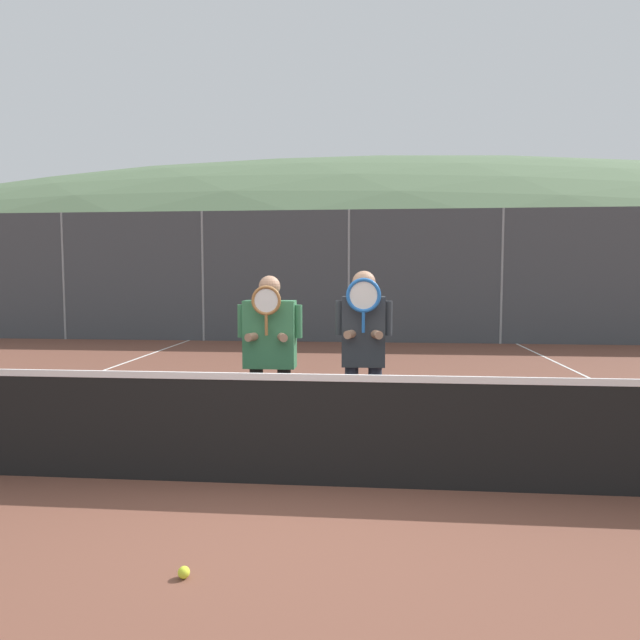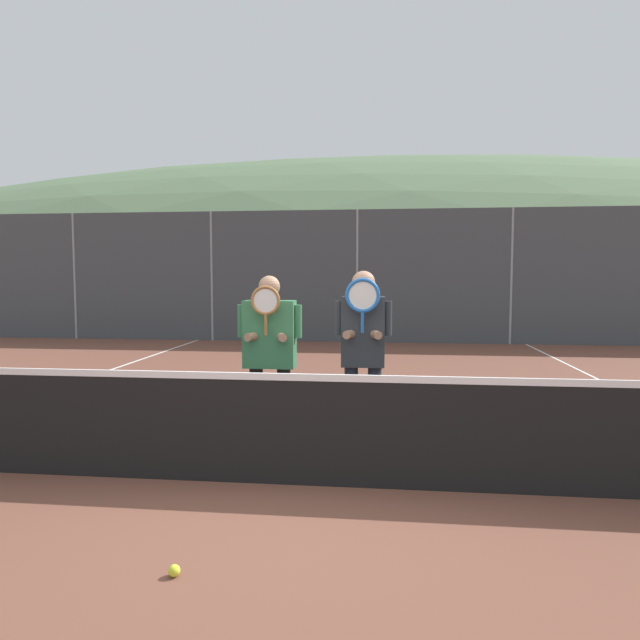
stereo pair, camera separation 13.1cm
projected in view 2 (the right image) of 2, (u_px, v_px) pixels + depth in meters
ground_plane at (294, 485)px, 4.64m from camera, size 120.00×120.00×0.00m
hill_distant at (378, 293)px, 57.18m from camera, size 120.33×66.85×23.40m
clubhouse_building at (328, 272)px, 23.35m from camera, size 24.73×5.50×3.68m
fence_back at (357, 276)px, 14.50m from camera, size 22.93×0.06×3.37m
tennis_net at (294, 428)px, 4.60m from camera, size 11.31×0.09×1.02m
court_line_left_sideline at (35, 395)px, 8.09m from camera, size 0.05×16.00×0.01m
player_leftmost at (270, 347)px, 5.48m from camera, size 0.63×0.34×1.70m
player_center_left at (363, 345)px, 5.41m from camera, size 0.54×0.34×1.75m
car_far_left at (163, 302)px, 18.29m from camera, size 4.35×1.99×1.69m
car_left_of_center at (326, 302)px, 17.62m from camera, size 4.51×2.09×1.76m
car_center at (496, 304)px, 17.13m from camera, size 4.03×2.10×1.67m
tennis_ball_on_court at (174, 571)px, 3.22m from camera, size 0.07×0.07×0.07m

